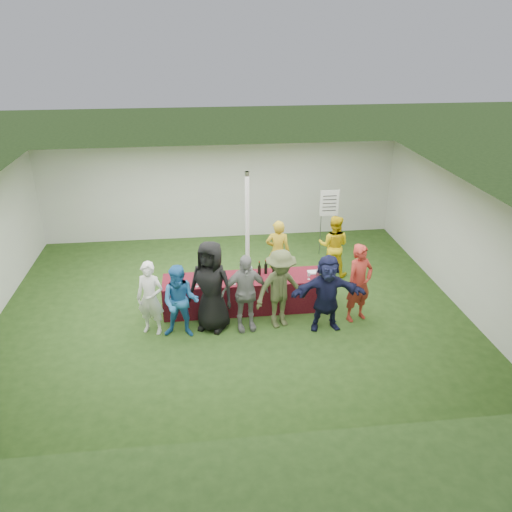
{
  "coord_description": "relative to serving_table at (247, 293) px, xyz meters",
  "views": [
    {
      "loc": [
        -0.58,
        -9.68,
        5.67
      ],
      "look_at": [
        0.54,
        -0.19,
        1.25
      ],
      "focal_mm": 35.0,
      "sensor_mm": 36.0,
      "label": 1
    }
  ],
  "objects": [
    {
      "name": "ground",
      "position": [
        -0.34,
        0.19,
        -0.38
      ],
      "size": [
        60.0,
        60.0,
        0.0
      ],
      "primitive_type": "plane",
      "color": "#284719",
      "rests_on": "ground"
    },
    {
      "name": "customer_3",
      "position": [
        -0.12,
        -0.81,
        0.45
      ],
      "size": [
        1.01,
        0.53,
        1.65
      ],
      "primitive_type": "imported",
      "rotation": [
        0.0,
        0.0,
        0.13
      ],
      "color": "gray",
      "rests_on": "ground"
    },
    {
      "name": "wine_list_sign",
      "position": [
        2.44,
        2.62,
        0.94
      ],
      "size": [
        0.5,
        0.03,
        1.8
      ],
      "color": "slate",
      "rests_on": "ground"
    },
    {
      "name": "customer_2",
      "position": [
        -0.78,
        -0.7,
        0.58
      ],
      "size": [
        1.11,
        0.96,
        1.91
      ],
      "primitive_type": "imported",
      "rotation": [
        0.0,
        0.0,
        -0.45
      ],
      "color": "black",
      "rests_on": "ground"
    },
    {
      "name": "customer_6",
      "position": [
        2.26,
        -0.71,
        0.47
      ],
      "size": [
        0.73,
        0.61,
        1.7
      ],
      "primitive_type": "imported",
      "rotation": [
        0.0,
        0.0,
        0.38
      ],
      "color": "#A12A21",
      "rests_on": "ground"
    },
    {
      "name": "dump_bucket",
      "position": [
        1.59,
        -0.22,
        0.46
      ],
      "size": [
        0.26,
        0.26,
        0.18
      ],
      "primitive_type": "cylinder",
      "color": "slate",
      "rests_on": "serving_table"
    },
    {
      "name": "serving_table",
      "position": [
        0.0,
        0.0,
        0.0
      ],
      "size": [
        3.6,
        0.8,
        0.75
      ],
      "primitive_type": "cube",
      "color": "maroon",
      "rests_on": "ground"
    },
    {
      "name": "tent",
      "position": [
        0.16,
        1.39,
        0.98
      ],
      "size": [
        10.0,
        10.0,
        10.0
      ],
      "color": "white",
      "rests_on": "ground"
    },
    {
      "name": "wine_glasses",
      "position": [
        -0.43,
        -0.26,
        0.49
      ],
      "size": [
        2.82,
        0.11,
        0.16
      ],
      "color": "silver",
      "rests_on": "serving_table"
    },
    {
      "name": "staff_back",
      "position": [
        2.28,
        1.39,
        0.4
      ],
      "size": [
        0.92,
        0.83,
        1.55
      ],
      "primitive_type": "imported",
      "rotation": [
        0.0,
        0.0,
        2.75
      ],
      "color": "yellow",
      "rests_on": "ground"
    },
    {
      "name": "wine_bottles",
      "position": [
        0.57,
        0.13,
        0.5
      ],
      "size": [
        0.61,
        0.16,
        0.32
      ],
      "color": "black",
      "rests_on": "serving_table"
    },
    {
      "name": "customer_0",
      "position": [
        -1.99,
        -0.71,
        0.4
      ],
      "size": [
        0.65,
        0.53,
        1.55
      ],
      "primitive_type": "imported",
      "rotation": [
        0.0,
        0.0,
        -0.33
      ],
      "color": "white",
      "rests_on": "ground"
    },
    {
      "name": "bar_towel",
      "position": [
        1.48,
        0.05,
        0.39
      ],
      "size": [
        0.25,
        0.18,
        0.03
      ],
      "primitive_type": "cube",
      "color": "white",
      "rests_on": "serving_table"
    },
    {
      "name": "staff_pourer",
      "position": [
        0.86,
        1.15,
        0.42
      ],
      "size": [
        0.64,
        0.49,
        1.59
      ],
      "primitive_type": "imported",
      "rotation": [
        0.0,
        0.0,
        2.94
      ],
      "color": "gold",
      "rests_on": "ground"
    },
    {
      "name": "water_bottle",
      "position": [
        0.1,
        0.08,
        0.48
      ],
      "size": [
        0.07,
        0.07,
        0.23
      ],
      "color": "silver",
      "rests_on": "serving_table"
    },
    {
      "name": "customer_1",
      "position": [
        -1.39,
        -0.92,
        0.39
      ],
      "size": [
        0.83,
        0.69,
        1.54
      ],
      "primitive_type": "imported",
      "rotation": [
        0.0,
        0.0,
        -0.16
      ],
      "color": "#256AB3",
      "rests_on": "ground"
    },
    {
      "name": "customer_5",
      "position": [
        1.52,
        -0.98,
        0.44
      ],
      "size": [
        1.52,
        0.52,
        1.63
      ],
      "primitive_type": "imported",
      "rotation": [
        0.0,
        0.0,
        -0.03
      ],
      "color": "#151839",
      "rests_on": "ground"
    },
    {
      "name": "customer_4",
      "position": [
        0.6,
        -0.77,
        0.47
      ],
      "size": [
        1.24,
        0.95,
        1.7
      ],
      "primitive_type": "imported",
      "rotation": [
        0.0,
        0.0,
        0.32
      ],
      "color": "#484F2D",
      "rests_on": "ground"
    }
  ]
}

